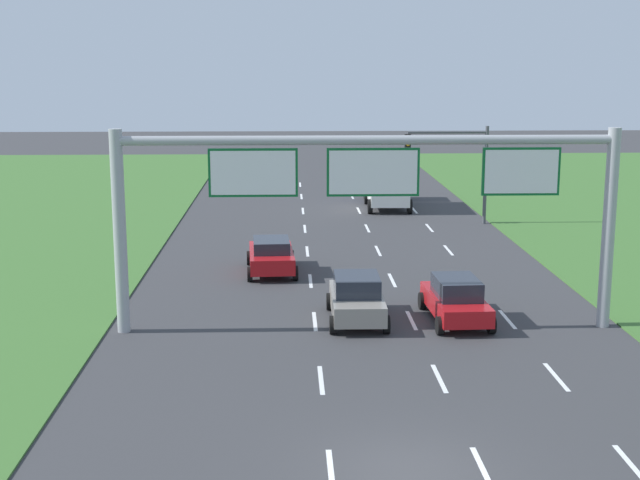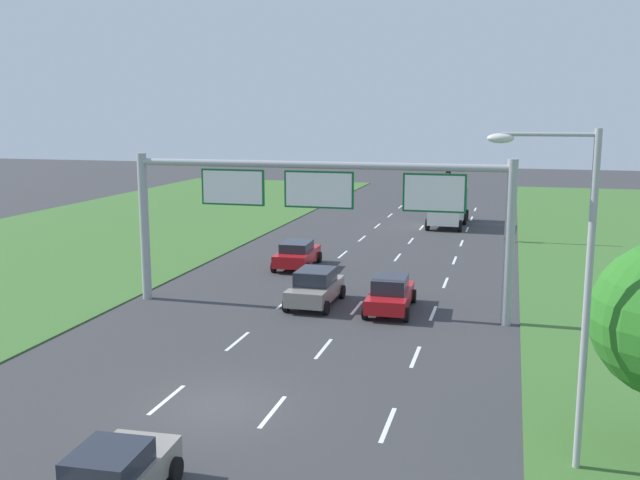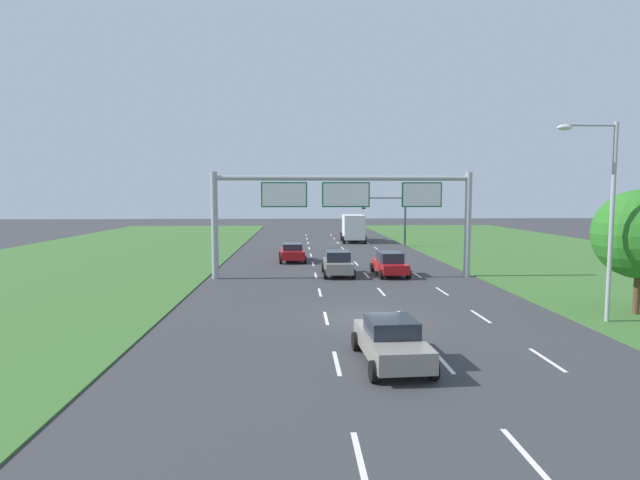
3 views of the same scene
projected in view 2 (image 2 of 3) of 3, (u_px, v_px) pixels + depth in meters
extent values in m
plane|color=#38383A|center=(219.00, 406.00, 21.84)|extent=(200.00, 200.00, 0.00)
cube|color=white|center=(167.00, 399.00, 22.29)|extent=(0.14, 2.40, 0.01)
cube|color=white|center=(238.00, 341.00, 27.99)|extent=(0.14, 2.40, 0.01)
cube|color=white|center=(285.00, 302.00, 33.70)|extent=(0.14, 2.40, 0.01)
cube|color=white|center=(318.00, 275.00, 39.40)|extent=(0.14, 2.40, 0.01)
cube|color=white|center=(343.00, 254.00, 45.10)|extent=(0.14, 2.40, 0.01)
cube|color=white|center=(362.00, 239.00, 50.80)|extent=(0.14, 2.40, 0.01)
cube|color=white|center=(377.00, 226.00, 56.51)|extent=(0.14, 2.40, 0.01)
cube|color=white|center=(390.00, 215.00, 62.21)|extent=(0.14, 2.40, 0.01)
cube|color=white|center=(400.00, 207.00, 67.91)|extent=(0.14, 2.40, 0.01)
cube|color=white|center=(273.00, 412.00, 21.39)|extent=(0.14, 2.40, 0.01)
cube|color=white|center=(324.00, 349.00, 27.10)|extent=(0.14, 2.40, 0.01)
cube|color=white|center=(357.00, 308.00, 32.80)|extent=(0.14, 2.40, 0.01)
cube|color=white|center=(380.00, 279.00, 38.50)|extent=(0.14, 2.40, 0.01)
cube|color=white|center=(397.00, 257.00, 44.21)|extent=(0.14, 2.40, 0.01)
cube|color=white|center=(411.00, 241.00, 49.91)|extent=(0.14, 2.40, 0.01)
cube|color=white|center=(421.00, 228.00, 55.61)|extent=(0.14, 2.40, 0.01)
cube|color=white|center=(430.00, 217.00, 61.31)|extent=(0.14, 2.40, 0.01)
cube|color=white|center=(437.00, 208.00, 67.02)|extent=(0.14, 2.40, 0.01)
cube|color=white|center=(388.00, 425.00, 20.50)|extent=(0.14, 2.40, 0.01)
cube|color=white|center=(415.00, 357.00, 26.20)|extent=(0.14, 2.40, 0.01)
cube|color=white|center=(433.00, 313.00, 31.90)|extent=(0.14, 2.40, 0.01)
cube|color=white|center=(446.00, 283.00, 37.61)|extent=(0.14, 2.40, 0.01)
cube|color=white|center=(455.00, 260.00, 43.31)|extent=(0.14, 2.40, 0.01)
cube|color=white|center=(462.00, 243.00, 49.01)|extent=(0.14, 2.40, 0.01)
cube|color=white|center=(467.00, 230.00, 54.72)|extent=(0.14, 2.40, 0.01)
cube|color=white|center=(472.00, 218.00, 60.42)|extent=(0.14, 2.40, 0.01)
cube|color=white|center=(475.00, 209.00, 66.12)|extent=(0.14, 2.40, 0.01)
cube|color=red|center=(390.00, 297.00, 32.20)|extent=(1.93, 4.39, 0.62)
cube|color=#232833|center=(390.00, 284.00, 31.98)|extent=(1.55, 2.22, 0.67)
cylinder|color=black|center=(376.00, 294.00, 34.00)|extent=(0.25, 0.65, 0.64)
cylinder|color=black|center=(414.00, 296.00, 33.61)|extent=(0.25, 0.65, 0.64)
cylinder|color=black|center=(365.00, 312.00, 30.91)|extent=(0.25, 0.65, 0.64)
cylinder|color=black|center=(406.00, 315.00, 30.52)|extent=(0.25, 0.65, 0.64)
cube|color=gray|center=(315.00, 291.00, 33.19)|extent=(1.84, 4.14, 0.70)
cube|color=#232833|center=(316.00, 276.00, 33.12)|extent=(1.60, 2.09, 0.65)
cylinder|color=black|center=(306.00, 289.00, 34.93)|extent=(0.22, 0.64, 0.64)
cylinder|color=black|center=(342.00, 292.00, 34.44)|extent=(0.22, 0.64, 0.64)
cylinder|color=black|center=(286.00, 305.00, 32.06)|extent=(0.22, 0.64, 0.64)
cylinder|color=black|center=(326.00, 308.00, 31.57)|extent=(0.22, 0.64, 0.64)
cube|color=red|center=(297.00, 256.00, 41.28)|extent=(2.11, 4.36, 0.68)
cube|color=#232833|center=(297.00, 246.00, 41.06)|extent=(1.67, 2.27, 0.52)
cylinder|color=black|center=(288.00, 256.00, 43.07)|extent=(0.25, 0.65, 0.64)
cylinder|color=black|center=(319.00, 257.00, 42.67)|extent=(0.25, 0.65, 0.64)
cylinder|color=black|center=(274.00, 267.00, 40.02)|extent=(0.25, 0.65, 0.64)
cylinder|color=black|center=(307.00, 268.00, 39.62)|extent=(0.25, 0.65, 0.64)
cube|color=#232833|center=(108.00, 461.00, 15.80)|extent=(1.59, 1.79, 0.52)
cylinder|color=black|center=(107.00, 463.00, 17.60)|extent=(0.26, 0.65, 0.64)
cylinder|color=black|center=(175.00, 470.00, 17.24)|extent=(0.26, 0.65, 0.64)
cube|color=navy|center=(452.00, 202.00, 59.00)|extent=(2.26, 2.17, 2.20)
cube|color=silver|center=(447.00, 204.00, 55.47)|extent=(2.51, 5.06, 2.78)
cylinder|color=black|center=(439.00, 214.00, 59.99)|extent=(0.31, 0.91, 0.90)
cylinder|color=black|center=(466.00, 215.00, 59.34)|extent=(0.31, 0.91, 0.90)
cylinder|color=black|center=(434.00, 218.00, 57.84)|extent=(0.31, 0.91, 0.90)
cylinder|color=black|center=(465.00, 219.00, 57.15)|extent=(0.31, 0.91, 0.90)
cylinder|color=black|center=(428.00, 225.00, 54.28)|extent=(0.31, 0.91, 0.90)
cylinder|color=black|center=(460.00, 226.00, 53.59)|extent=(0.31, 0.91, 0.90)
cylinder|color=#9EA0A5|center=(144.00, 227.00, 33.86)|extent=(0.44, 0.44, 7.00)
cylinder|color=#9EA0A5|center=(509.00, 244.00, 29.56)|extent=(0.44, 0.44, 7.00)
cylinder|color=#9EA0A5|center=(314.00, 165.00, 31.16)|extent=(16.80, 0.32, 0.32)
cube|color=#0C5B28|center=(233.00, 187.00, 32.34)|extent=(3.01, 0.12, 1.64)
cube|color=white|center=(232.00, 187.00, 32.27)|extent=(2.85, 0.01, 1.48)
cube|color=#0C5B28|center=(319.00, 190.00, 31.30)|extent=(3.14, 0.12, 1.64)
cube|color=white|center=(318.00, 190.00, 31.24)|extent=(2.98, 0.01, 1.48)
cube|color=#0C5B28|center=(434.00, 193.00, 30.01)|extent=(2.66, 0.12, 1.64)
cube|color=white|center=(434.00, 193.00, 29.95)|extent=(2.50, 0.01, 1.48)
cylinder|color=#47494F|center=(514.00, 202.00, 48.83)|extent=(0.20, 0.20, 5.60)
cylinder|color=#47494F|center=(482.00, 166.00, 48.97)|extent=(4.50, 0.14, 0.14)
cube|color=black|center=(448.00, 175.00, 49.66)|extent=(0.32, 0.36, 1.10)
sphere|color=red|center=(448.00, 169.00, 49.41)|extent=(0.22, 0.22, 0.22)
sphere|color=orange|center=(448.00, 175.00, 49.47)|extent=(0.22, 0.22, 0.22)
sphere|color=green|center=(448.00, 180.00, 49.54)|extent=(0.22, 0.22, 0.22)
cylinder|color=#9EA0A5|center=(587.00, 306.00, 17.21)|extent=(0.18, 0.18, 8.50)
cylinder|color=#9EA0A5|center=(549.00, 134.00, 16.77)|extent=(2.20, 0.10, 0.10)
ellipsoid|color=silver|center=(500.00, 138.00, 17.07)|extent=(0.64, 0.32, 0.24)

